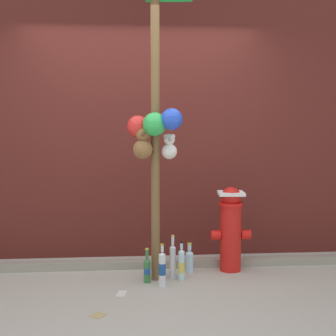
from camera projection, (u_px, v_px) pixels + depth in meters
name	position (u px, v px, depth m)	size (l,w,h in m)	color
ground_plane	(145.00, 300.00, 3.86)	(14.00, 14.00, 0.00)	#ADA899
building_wall	(140.00, 119.00, 5.13)	(10.00, 0.20, 3.02)	#561E19
curb_strip	(142.00, 264.00, 4.74)	(8.00, 0.12, 0.08)	gray
memorial_post	(154.00, 96.00, 4.19)	(0.59, 0.33, 3.06)	brown
fire_hydrant	(231.00, 227.00, 4.62)	(0.40, 0.27, 0.84)	red
bottle_0	(162.00, 268.00, 4.19)	(0.06, 0.06, 0.39)	silver
bottle_1	(173.00, 260.00, 4.40)	(0.06, 0.06, 0.41)	silver
bottle_2	(147.00, 269.00, 4.28)	(0.06, 0.06, 0.32)	#337038
bottle_3	(158.00, 264.00, 4.46)	(0.06, 0.06, 0.30)	silver
bottle_4	(189.00, 260.00, 4.60)	(0.08, 0.08, 0.29)	#B2DBEA
bottle_5	(181.00, 264.00, 4.36)	(0.06, 0.06, 0.36)	#B2DBEA
litter_0	(98.00, 315.00, 3.55)	(0.10, 0.11, 0.01)	tan
litter_1	(121.00, 293.00, 4.01)	(0.15, 0.07, 0.01)	silver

